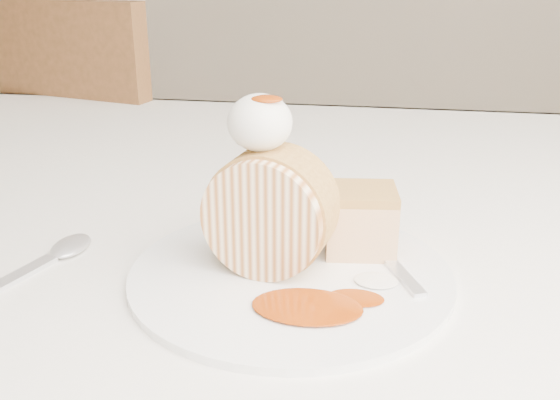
# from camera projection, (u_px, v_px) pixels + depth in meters

# --- Properties ---
(table) EXTENTS (1.40, 0.90, 0.75)m
(table) POSITION_uv_depth(u_px,v_px,m) (296.00, 280.00, 0.67)
(table) COLOR silver
(table) RESTS_ON ground
(chair_far) EXTENTS (0.52, 0.52, 0.91)m
(chair_far) POSITION_uv_depth(u_px,v_px,m) (98.00, 190.00, 1.32)
(chair_far) COLOR brown
(chair_far) RESTS_ON ground
(plate) EXTENTS (0.28, 0.28, 0.01)m
(plate) POSITION_uv_depth(u_px,v_px,m) (291.00, 273.00, 0.48)
(plate) COLOR white
(plate) RESTS_ON table
(roulade_slice) EXTENTS (0.10, 0.07, 0.09)m
(roulade_slice) POSITION_uv_depth(u_px,v_px,m) (270.00, 212.00, 0.47)
(roulade_slice) COLOR #FFDFB1
(roulade_slice) RESTS_ON plate
(cake_chunk) EXTENTS (0.06, 0.06, 0.05)m
(cake_chunk) POSITION_uv_depth(u_px,v_px,m) (360.00, 224.00, 0.51)
(cake_chunk) COLOR #BA8C46
(cake_chunk) RESTS_ON plate
(whipped_cream) EXTENTS (0.05, 0.05, 0.04)m
(whipped_cream) POSITION_uv_depth(u_px,v_px,m) (260.00, 123.00, 0.45)
(whipped_cream) COLOR white
(whipped_cream) RESTS_ON roulade_slice
(caramel_drizzle) EXTENTS (0.02, 0.02, 0.01)m
(caramel_drizzle) POSITION_uv_depth(u_px,v_px,m) (266.00, 92.00, 0.44)
(caramel_drizzle) COLOR #8D3005
(caramel_drizzle) RESTS_ON whipped_cream
(caramel_pool) EXTENTS (0.08, 0.06, 0.00)m
(caramel_pool) POSITION_uv_depth(u_px,v_px,m) (307.00, 306.00, 0.43)
(caramel_pool) COLOR #8D3005
(caramel_pool) RESTS_ON plate
(fork) EXTENTS (0.08, 0.14, 0.00)m
(fork) POSITION_uv_depth(u_px,v_px,m) (391.00, 262.00, 0.49)
(fork) COLOR silver
(fork) RESTS_ON plate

